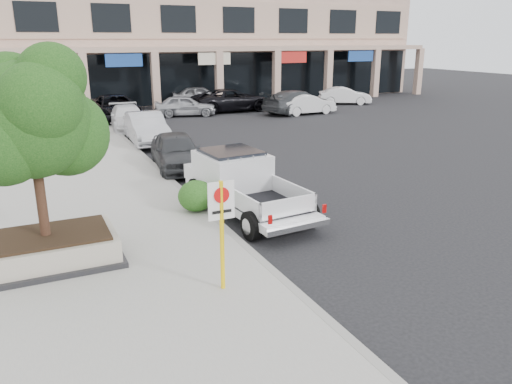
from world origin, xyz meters
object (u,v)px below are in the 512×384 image
lot_car_c (298,102)px  lot_car_e (201,96)px  lot_car_d (231,100)px  pickup_truck (247,185)px  curb_car_c (128,118)px  no_parking_sign (222,221)px  curb_car_a (176,151)px  lot_car_b (306,104)px  lot_car_a (185,106)px  planter_tree (37,119)px  planter (48,249)px  curb_car_b (146,128)px  curb_car_d (116,108)px  lot_car_f (345,96)px

lot_car_c → lot_car_e: lot_car_c is taller
lot_car_d → lot_car_c: bearing=-128.9°
pickup_truck → curb_car_c: 16.12m
no_parking_sign → curb_car_a: 10.70m
lot_car_e → lot_car_b: bearing=-128.1°
lot_car_a → lot_car_e: 5.65m
curb_car_a → lot_car_d: lot_car_d is taller
lot_car_a → lot_car_b: size_ratio=0.99×
curb_car_a → planter_tree: bearing=-118.0°
no_parking_sign → lot_car_e: (9.58, 29.14, -0.87)m
curb_car_a → lot_car_d: (8.40, 14.60, 0.06)m
planter → curb_car_a: bearing=55.1°
planter → curb_car_b: 14.31m
curb_car_a → lot_car_c: (12.24, 11.70, 0.06)m
curb_car_c → lot_car_d: bearing=33.0°
lot_car_c → lot_car_e: 8.47m
planter_tree → pickup_truck: bearing=13.5°
curb_car_d → lot_car_b: curb_car_d is taller
lot_car_c → lot_car_f: size_ratio=1.35×
lot_car_b → lot_car_f: bearing=-62.1°
curb_car_a → lot_car_e: lot_car_e is taller
planter → lot_car_f: size_ratio=0.78×
curb_car_d → curb_car_a: bearing=-90.4°
pickup_truck → lot_car_d: 22.18m
curb_car_b → lot_car_d: size_ratio=0.81×
pickup_truck → curb_car_d: bearing=86.4°
no_parking_sign → curb_car_c: bearing=84.0°
lot_car_c → lot_car_d: lot_car_d is taller
curb_car_b → curb_car_c: bearing=93.4°
planter_tree → lot_car_c: bearing=47.7°
curb_car_a → lot_car_b: curb_car_a is taller
curb_car_c → lot_car_f: curb_car_c is taller
planter_tree → lot_car_b: size_ratio=0.95×
curb_car_a → lot_car_a: curb_car_a is taller
no_parking_sign → curb_car_c: (2.17, 20.47, -0.94)m
pickup_truck → lot_car_e: size_ratio=1.26×
curb_car_b → curb_car_d: size_ratio=0.79×
planter_tree → no_parking_sign: bearing=-44.9°
curb_car_b → lot_car_a: size_ratio=1.13×
pickup_truck → curb_car_c: (-0.34, 16.11, -0.20)m
planter → curb_car_d: size_ratio=0.54×
lot_car_c → curb_car_c: bearing=82.2°
curb_car_d → lot_car_e: 9.08m
curb_car_a → lot_car_f: bearing=45.4°
planter → curb_car_d: curb_car_d is taller
planter_tree → curb_car_c: 18.41m
planter_tree → curb_car_a: 9.42m
curb_car_c → lot_car_b: (12.52, 1.01, 0.00)m
lot_car_b → lot_car_c: bearing=22.9°
lot_car_a → lot_car_e: size_ratio=0.93×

